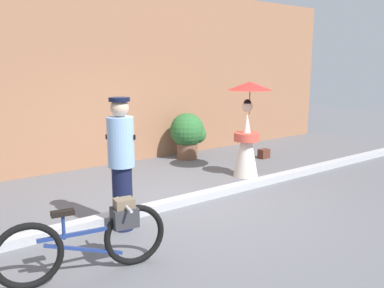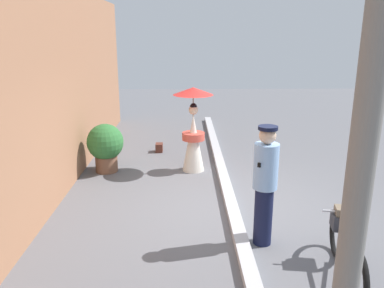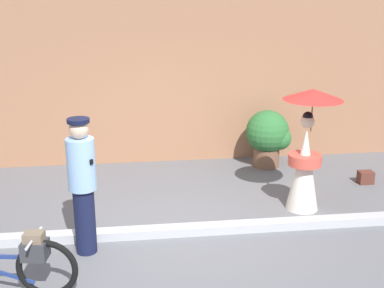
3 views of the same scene
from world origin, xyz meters
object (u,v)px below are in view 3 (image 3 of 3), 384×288
object	(u,v)px
person_with_parasol	(307,148)
person_officer	(82,183)
potted_plant_by_door	(269,136)
backpack_on_pavement	(366,177)
bicycle_near_officer	(5,263)

from	to	relation	value
person_with_parasol	person_officer	bearing A→B (deg)	-163.65
person_officer	person_with_parasol	world-z (taller)	person_with_parasol
person_with_parasol	potted_plant_by_door	bearing A→B (deg)	90.89
backpack_on_pavement	person_with_parasol	bearing A→B (deg)	-148.98
backpack_on_pavement	potted_plant_by_door	bearing A→B (deg)	143.58
potted_plant_by_door	backpack_on_pavement	xyz separation A→B (m)	(1.42, -1.05, -0.48)
bicycle_near_officer	person_with_parasol	world-z (taller)	person_with_parasol
bicycle_near_officer	person_with_parasol	size ratio (longest dim) A/B	0.95
potted_plant_by_door	backpack_on_pavement	size ratio (longest dim) A/B	4.30
potted_plant_by_door	person_officer	bearing A→B (deg)	-137.93
bicycle_near_officer	person_officer	distance (m)	1.28
potted_plant_by_door	person_with_parasol	bearing A→B (deg)	-89.11
potted_plant_by_door	backpack_on_pavement	distance (m)	1.83
person_with_parasol	backpack_on_pavement	xyz separation A→B (m)	(1.39, 0.84, -0.84)
potted_plant_by_door	backpack_on_pavement	world-z (taller)	potted_plant_by_door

